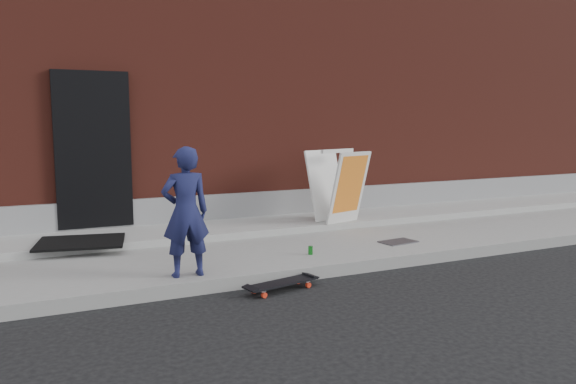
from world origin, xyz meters
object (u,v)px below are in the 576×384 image
skateboard (282,283)px  soda_can (310,250)px  pizza_sign (338,185)px  child (186,212)px

skateboard → soda_can: soda_can is taller
pizza_sign → child: bearing=-149.4°
skateboard → pizza_sign: size_ratio=0.78×
child → soda_can: (1.66, 0.30, -0.65)m
pizza_sign → soda_can: size_ratio=10.57×
child → pizza_sign: bearing=-148.6°
child → soda_can: size_ratio=13.11×
child → pizza_sign: size_ratio=1.24×
pizza_sign → soda_can: (-1.21, -1.41, -0.61)m
child → skateboard: (0.91, -0.48, -0.77)m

